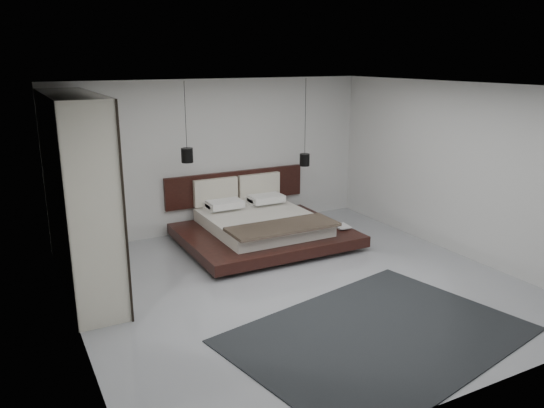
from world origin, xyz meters
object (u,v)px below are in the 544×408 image
bed (261,226)px  wardrobe (78,194)px  pendant_left (187,155)px  pendant_right (305,160)px  rug (378,335)px  lattice_screen (50,184)px

bed → wardrobe: 3.29m
pendant_left → pendant_right: bearing=0.0°
pendant_left → pendant_right: size_ratio=0.83×
pendant_left → pendant_right: 2.32m
pendant_left → rug: (0.89, -4.05, -1.57)m
pendant_right → wardrobe: size_ratio=0.58×
lattice_screen → bed: size_ratio=0.93×
pendant_left → pendant_right: same height
rug → bed: bearing=85.9°
rug → lattice_screen: bearing=126.3°
pendant_right → rug: 4.48m
pendant_left → rug: pendant_left is taller
bed → pendant_left: pendant_left is taller
bed → wardrobe: wardrobe is taller
lattice_screen → pendant_left: (2.16, -0.10, 0.28)m
rug → pendant_right: bearing=70.8°
pendant_right → pendant_left: bearing=180.0°
pendant_right → rug: bearing=-109.2°
bed → pendant_left: 1.79m
rug → wardrobe: bearing=132.4°
rug → pendant_left: bearing=102.4°
lattice_screen → pendant_right: bearing=-1.3°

